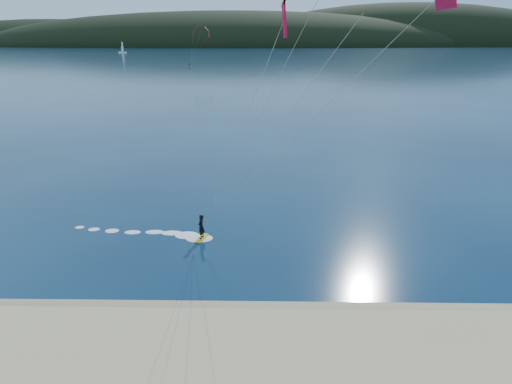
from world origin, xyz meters
TOP-DOWN VIEW (x-y plane):
  - ground at (0.00, 0.00)m, footprint 1800.00×1800.00m
  - wet_sand at (0.00, 4.50)m, footprint 220.00×2.50m
  - headland at (0.63, 745.28)m, footprint 1200.00×310.00m
  - kitesurfer_near at (8.16, 7.23)m, footprint 23.69×9.52m
  - kitesurfer_far at (-26.01, 198.54)m, footprint 12.09×6.29m
  - sailboat at (-129.05, 395.80)m, footprint 8.01×4.98m

SIDE VIEW (x-z plane):
  - ground at x=0.00m, z-range 0.00..0.00m
  - headland at x=0.63m, z-range -70.00..70.00m
  - wet_sand at x=0.00m, z-range 0.00..0.10m
  - sailboat at x=-129.05m, z-range -4.75..6.39m
  - kitesurfer_near at x=8.16m, z-range 5.40..23.36m
  - kitesurfer_far at x=-26.01m, z-range 6.02..23.53m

